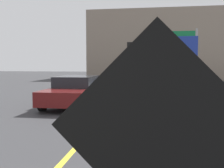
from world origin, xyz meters
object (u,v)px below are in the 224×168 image
roadwork_sign (156,134)px  traffic_cone_mid_lane (137,133)px  pickup_car (76,91)px  box_truck (169,67)px  arrow_board_trailer (150,108)px  highway_guide_sign (187,47)px

roadwork_sign → traffic_cone_mid_lane: (-0.39, 4.25, -1.16)m
pickup_car → traffic_cone_mid_lane: size_ratio=7.49×
pickup_car → box_truck: bearing=38.6°
arrow_board_trailer → box_truck: box_truck is taller
roadwork_sign → arrow_board_trailer: (-0.08, 6.81, -0.99)m
highway_guide_sign → box_truck: bearing=-103.7°
arrow_board_trailer → pickup_car: (-3.52, 2.97, 0.22)m
arrow_board_trailer → highway_guide_sign: 15.37m
arrow_board_trailer → highway_guide_sign: bearing=78.4°
highway_guide_sign → traffic_cone_mid_lane: 17.94m
arrow_board_trailer → traffic_cone_mid_lane: bearing=-97.0°
pickup_car → roadwork_sign: bearing=-69.8°
roadwork_sign → pickup_car: (-3.60, 9.78, -0.77)m
highway_guide_sign → traffic_cone_mid_lane: size_ratio=7.79×
box_truck → highway_guide_sign: highway_guide_sign is taller
roadwork_sign → pickup_car: size_ratio=0.49×
box_truck → highway_guide_sign: (1.99, 8.18, 1.66)m
arrow_board_trailer → highway_guide_sign: highway_guide_sign is taller
roadwork_sign → traffic_cone_mid_lane: roadwork_sign is taller
roadwork_sign → arrow_board_trailer: 6.88m
box_truck → pickup_car: (-4.55, -3.63, -1.07)m
traffic_cone_mid_lane → roadwork_sign: bearing=-84.8°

